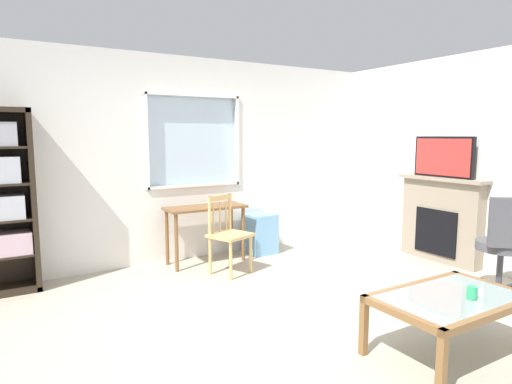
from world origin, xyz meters
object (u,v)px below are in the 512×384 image
office_chair (505,241)px  sippy_cup (472,292)px  desk_under_window (205,216)px  fireplace (441,219)px  tv (443,157)px  wooden_chair (228,234)px  coffee_table (450,303)px  plastic_drawer_unit (260,233)px

office_chair → sippy_cup: (-1.45, -0.59, -0.06)m
desk_under_window → sippy_cup: size_ratio=11.00×
fireplace → tv: 0.78m
wooden_chair → office_chair: bearing=-45.4°
coffee_table → sippy_cup: 0.17m
coffee_table → office_chair: bearing=17.4°
tv → office_chair: (-0.49, -1.09, -0.76)m
desk_under_window → sippy_cup: bearing=-79.1°
wooden_chair → coffee_table: (0.48, -2.51, -0.08)m
desk_under_window → coffee_table: 3.08m
fireplace → coffee_table: bearing=-142.4°
fireplace → coffee_table: fireplace is taller
tv → coffee_table: 2.72m
sippy_cup → coffee_table: bearing=123.4°
wooden_chair → fireplace: 2.69m
wooden_chair → fireplace: (2.52, -0.94, 0.07)m
office_chair → coffee_table: (-1.53, -0.48, -0.17)m
wooden_chair → fireplace: size_ratio=0.78×
wooden_chair → sippy_cup: size_ratio=10.00×
desk_under_window → coffee_table: desk_under_window is taller
tv → fireplace: bearing=0.0°
desk_under_window → office_chair: 3.28m
wooden_chair → sippy_cup: (0.56, -2.63, 0.03)m
fireplace → office_chair: fireplace is taller
coffee_table → sippy_cup: bearing=-56.6°
wooden_chair → tv: tv is taller
desk_under_window → office_chair: office_chair is taller
desk_under_window → plastic_drawer_unit: bearing=3.5°
plastic_drawer_unit → coffee_table: 3.10m
fireplace → sippy_cup: bearing=-139.4°
wooden_chair → coffee_table: wooden_chair is taller
fireplace → office_chair: size_ratio=1.16×
tv → sippy_cup: bearing=-139.1°
desk_under_window → sippy_cup: 3.20m
office_chair → sippy_cup: office_chair is taller
fireplace → office_chair: bearing=-115.1°
tv → coffee_table: (-2.02, -1.57, -0.93)m
plastic_drawer_unit → office_chair: office_chair is taller
tv → sippy_cup: tv is taller
office_chair → coffee_table: size_ratio=0.91×
desk_under_window → wooden_chair: wooden_chair is taller
desk_under_window → tv: bearing=-29.8°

